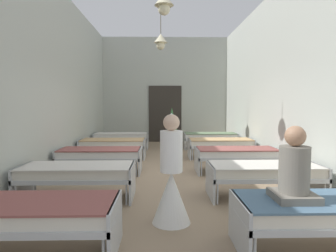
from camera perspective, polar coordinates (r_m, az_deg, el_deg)
ground_plane at (r=7.12m, az=0.11°, el=-9.26°), size 5.90×12.44×0.10m
room_shell at (r=8.14m, az=-0.11°, el=8.58°), size 5.70×12.04×4.45m
bed_left_row_0 at (r=3.62m, az=-25.27°, el=-14.93°), size 1.90×0.84×0.57m
bed_right_row_0 at (r=3.78m, az=27.68°, el=-14.23°), size 1.90×0.84×0.57m
bed_left_row_1 at (r=5.35m, az=-16.91°, el=-8.57°), size 1.90×0.84×0.57m
bed_right_row_1 at (r=5.45m, az=17.87°, el=-8.35°), size 1.90×0.84×0.57m
bed_left_row_2 at (r=7.16m, az=-12.82°, el=-5.30°), size 1.90×0.84×0.57m
bed_right_row_2 at (r=7.24m, az=12.91°, el=-5.20°), size 1.90×0.84×0.57m
bed_left_row_3 at (r=9.01m, az=-10.42°, el=-3.34°), size 1.90×0.84×0.57m
bed_right_row_3 at (r=9.08m, az=9.96°, el=-3.28°), size 1.90×0.84×0.57m
bed_left_row_4 at (r=10.88m, az=-8.84°, el=-2.05°), size 1.90×0.84×0.57m
bed_right_row_4 at (r=10.93m, az=8.01°, el=-2.01°), size 1.90×0.84×0.57m
nurse_near_aisle at (r=4.08m, az=0.64°, el=-11.06°), size 0.52×0.52×1.49m
patient_seated_primary at (r=3.50m, az=22.95°, el=-8.23°), size 0.44×0.44×0.80m
potted_plant at (r=11.40m, az=0.73°, el=0.54°), size 0.45×0.45×1.48m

